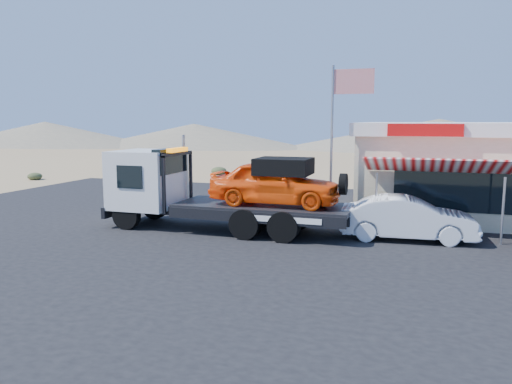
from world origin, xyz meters
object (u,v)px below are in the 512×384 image
Objects in this scene: tow_truck at (220,187)px; white_sedan at (407,218)px; flagpole at (338,127)px; jerky_store at (484,168)px.

tow_truck is 2.01× the size of white_sedan.
flagpole reaches higher than white_sedan.
white_sedan is 6.75m from jerky_store.
white_sedan is at bearing 4.69° from tow_truck.
white_sedan is 0.43× the size of jerky_store.
tow_truck is at bearing 89.69° from white_sedan.
flagpole reaches higher than tow_truck.
jerky_store reaches higher than white_sedan.
jerky_store is at bearing 34.42° from tow_truck.
flagpole reaches higher than jerky_store.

